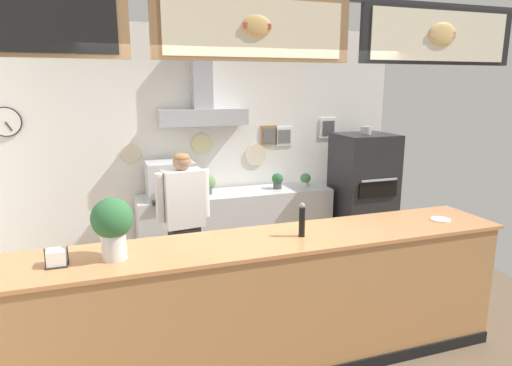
{
  "coord_description": "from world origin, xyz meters",
  "views": [
    {
      "loc": [
        -1.12,
        -3.38,
        2.23
      ],
      "look_at": [
        0.27,
        0.66,
        1.28
      ],
      "focal_mm": 31.0,
      "sensor_mm": 36.0,
      "label": 1
    }
  ],
  "objects_px": {
    "condiment_plate": "(441,220)",
    "potted_basil": "(206,184)",
    "pizza_oven": "(363,193)",
    "pepper_grinder": "(302,220)",
    "potted_sage": "(305,179)",
    "napkin_holder": "(57,258)",
    "espresso_machine": "(170,180)",
    "basil_vase": "(113,225)",
    "shop_worker": "(184,228)",
    "potted_oregano": "(278,180)"
  },
  "relations": [
    {
      "from": "condiment_plate",
      "to": "potted_basil",
      "type": "bearing_deg",
      "value": 123.78
    },
    {
      "from": "pizza_oven",
      "to": "pepper_grinder",
      "type": "relative_size",
      "value": 6.3
    },
    {
      "from": "condiment_plate",
      "to": "pizza_oven",
      "type": "bearing_deg",
      "value": 75.73
    },
    {
      "from": "potted_sage",
      "to": "napkin_holder",
      "type": "bearing_deg",
      "value": -141.25
    },
    {
      "from": "espresso_machine",
      "to": "basil_vase",
      "type": "height_order",
      "value": "basil_vase"
    },
    {
      "from": "potted_sage",
      "to": "espresso_machine",
      "type": "bearing_deg",
      "value": -178.87
    },
    {
      "from": "shop_worker",
      "to": "pepper_grinder",
      "type": "height_order",
      "value": "shop_worker"
    },
    {
      "from": "potted_oregano",
      "to": "pepper_grinder",
      "type": "distance_m",
      "value": 2.41
    },
    {
      "from": "shop_worker",
      "to": "pizza_oven",
      "type": "bearing_deg",
      "value": -168.38
    },
    {
      "from": "potted_oregano",
      "to": "condiment_plate",
      "type": "bearing_deg",
      "value": -75.2
    },
    {
      "from": "shop_worker",
      "to": "potted_sage",
      "type": "relative_size",
      "value": 9.16
    },
    {
      "from": "pizza_oven",
      "to": "basil_vase",
      "type": "distance_m",
      "value": 3.84
    },
    {
      "from": "espresso_machine",
      "to": "potted_sage",
      "type": "distance_m",
      "value": 1.81
    },
    {
      "from": "potted_oregano",
      "to": "potted_sage",
      "type": "bearing_deg",
      "value": 1.42
    },
    {
      "from": "pepper_grinder",
      "to": "potted_oregano",
      "type": "bearing_deg",
      "value": 72.81
    },
    {
      "from": "shop_worker",
      "to": "condiment_plate",
      "type": "distance_m",
      "value": 2.36
    },
    {
      "from": "shop_worker",
      "to": "condiment_plate",
      "type": "xyz_separation_m",
      "value": [
        2.04,
        -1.16,
        0.22
      ]
    },
    {
      "from": "potted_sage",
      "to": "pepper_grinder",
      "type": "bearing_deg",
      "value": -115.88
    },
    {
      "from": "potted_basil",
      "to": "basil_vase",
      "type": "xyz_separation_m",
      "value": [
        -1.15,
        -2.31,
        0.29
      ]
    },
    {
      "from": "pizza_oven",
      "to": "potted_basil",
      "type": "xyz_separation_m",
      "value": [
        -2.07,
        0.29,
        0.22
      ]
    },
    {
      "from": "napkin_holder",
      "to": "potted_sage",
      "type": "bearing_deg",
      "value": 38.75
    },
    {
      "from": "espresso_machine",
      "to": "potted_oregano",
      "type": "bearing_deg",
      "value": 1.04
    },
    {
      "from": "potted_oregano",
      "to": "condiment_plate",
      "type": "height_order",
      "value": "potted_oregano"
    },
    {
      "from": "shop_worker",
      "to": "napkin_holder",
      "type": "relative_size",
      "value": 11.11
    },
    {
      "from": "espresso_machine",
      "to": "napkin_holder",
      "type": "bearing_deg",
      "value": -115.09
    },
    {
      "from": "potted_oregano",
      "to": "pepper_grinder",
      "type": "xyz_separation_m",
      "value": [
        -0.71,
        -2.29,
        0.21
      ]
    },
    {
      "from": "pizza_oven",
      "to": "condiment_plate",
      "type": "height_order",
      "value": "pizza_oven"
    },
    {
      "from": "pepper_grinder",
      "to": "espresso_machine",
      "type": "bearing_deg",
      "value": 106.84
    },
    {
      "from": "basil_vase",
      "to": "napkin_holder",
      "type": "xyz_separation_m",
      "value": [
        -0.36,
        0.01,
        -0.19
      ]
    },
    {
      "from": "potted_sage",
      "to": "pizza_oven",
      "type": "bearing_deg",
      "value": -21.29
    },
    {
      "from": "espresso_machine",
      "to": "napkin_holder",
      "type": "height_order",
      "value": "espresso_machine"
    },
    {
      "from": "condiment_plate",
      "to": "napkin_holder",
      "type": "relative_size",
      "value": 1.18
    },
    {
      "from": "pizza_oven",
      "to": "napkin_holder",
      "type": "bearing_deg",
      "value": -150.6
    },
    {
      "from": "basil_vase",
      "to": "pepper_grinder",
      "type": "relative_size",
      "value": 1.57
    },
    {
      "from": "espresso_machine",
      "to": "potted_oregano",
      "type": "relative_size",
      "value": 2.72
    },
    {
      "from": "espresso_machine",
      "to": "potted_sage",
      "type": "relative_size",
      "value": 3.17
    },
    {
      "from": "potted_sage",
      "to": "potted_oregano",
      "type": "bearing_deg",
      "value": -178.58
    },
    {
      "from": "condiment_plate",
      "to": "napkin_holder",
      "type": "xyz_separation_m",
      "value": [
        -3.06,
        0.02,
        0.04
      ]
    },
    {
      "from": "potted_oregano",
      "to": "basil_vase",
      "type": "height_order",
      "value": "basil_vase"
    },
    {
      "from": "potted_sage",
      "to": "shop_worker",
      "type": "bearing_deg",
      "value": -147.84
    },
    {
      "from": "potted_sage",
      "to": "potted_basil",
      "type": "bearing_deg",
      "value": 179.62
    },
    {
      "from": "shop_worker",
      "to": "potted_oregano",
      "type": "relative_size",
      "value": 7.88
    },
    {
      "from": "potted_oregano",
      "to": "pepper_grinder",
      "type": "height_order",
      "value": "pepper_grinder"
    },
    {
      "from": "espresso_machine",
      "to": "basil_vase",
      "type": "xyz_separation_m",
      "value": [
        -0.7,
        -2.27,
        0.21
      ]
    },
    {
      "from": "pizza_oven",
      "to": "napkin_holder",
      "type": "xyz_separation_m",
      "value": [
        -3.58,
        -2.02,
        0.33
      ]
    },
    {
      "from": "shop_worker",
      "to": "condiment_plate",
      "type": "bearing_deg",
      "value": 143.13
    },
    {
      "from": "condiment_plate",
      "to": "potted_oregano",
      "type": "bearing_deg",
      "value": 104.8
    },
    {
      "from": "pizza_oven",
      "to": "espresso_machine",
      "type": "bearing_deg",
      "value": 174.47
    },
    {
      "from": "espresso_machine",
      "to": "napkin_holder",
      "type": "distance_m",
      "value": 2.5
    },
    {
      "from": "pizza_oven",
      "to": "potted_basil",
      "type": "height_order",
      "value": "pizza_oven"
    }
  ]
}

